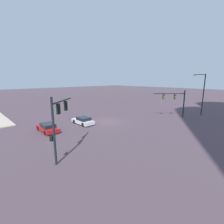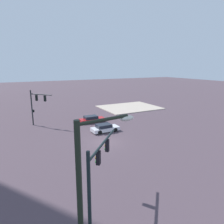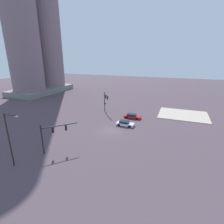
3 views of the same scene
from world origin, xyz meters
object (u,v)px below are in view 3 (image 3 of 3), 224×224
object	(u,v)px
traffic_signal_near_corner	(106,99)
sedan_car_approaching	(132,116)
sedan_car_waiting_far	(125,123)
traffic_signal_opposite_side	(52,133)
streetlamp_curved_arm	(10,137)

from	to	relation	value
traffic_signal_near_corner	sedan_car_approaching	distance (m)	9.72
sedan_car_approaching	sedan_car_waiting_far	xyz separation A→B (m)	(-5.83, 0.25, -0.00)
traffic_signal_opposite_side	sedan_car_approaching	size ratio (longest dim) A/B	1.19
traffic_signal_near_corner	traffic_signal_opposite_side	xyz separation A→B (m)	(-23.94, -0.43, -0.36)
traffic_signal_near_corner	sedan_car_approaching	xyz separation A→B (m)	(-2.32, -8.82, -3.36)
traffic_signal_opposite_side	sedan_car_approaching	world-z (taller)	traffic_signal_opposite_side
streetlamp_curved_arm	sedan_car_waiting_far	world-z (taller)	streetlamp_curved_arm
traffic_signal_near_corner	sedan_car_waiting_far	world-z (taller)	traffic_signal_near_corner
traffic_signal_opposite_side	streetlamp_curved_arm	world-z (taller)	streetlamp_curved_arm
streetlamp_curved_arm	sedan_car_waiting_far	bearing A→B (deg)	54.73
traffic_signal_opposite_side	sedan_car_waiting_far	size ratio (longest dim) A/B	1.24
traffic_signal_near_corner	streetlamp_curved_arm	size ratio (longest dim) A/B	0.71
streetlamp_curved_arm	sedan_car_waiting_far	xyz separation A→B (m)	(21.30, -10.97, -4.25)
streetlamp_curved_arm	sedan_car_approaching	xyz separation A→B (m)	(27.13, -11.22, -4.25)
traffic_signal_near_corner	sedan_car_approaching	size ratio (longest dim) A/B	1.35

